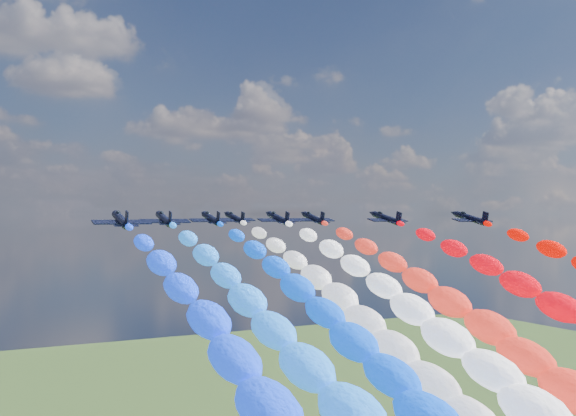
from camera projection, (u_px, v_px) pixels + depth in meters
jet_0 at (121, 220)px, 105.68m from camera, size 9.08×12.16×4.95m
jet_1 at (164, 219)px, 122.29m from camera, size 9.29×12.31×4.95m
trail_1 at (327, 414)px, 72.54m from camera, size 7.16×109.25×44.97m
jet_2 at (211, 218)px, 137.45m from camera, size 8.90×12.03×4.95m
trail_2 at (372, 380)px, 87.70m from camera, size 7.16×109.25×44.97m
jet_3 at (278, 218)px, 140.53m from camera, size 8.67×11.87×4.95m
trail_3 at (470, 374)px, 90.78m from camera, size 7.16×109.25×44.97m
jet_4 at (235, 218)px, 154.87m from camera, size 8.99×12.10×4.95m
trail_4 at (380, 352)px, 105.12m from camera, size 7.16×109.25×44.97m
jet_5 at (313, 218)px, 149.21m from camera, size 8.89×12.02×4.95m
trail_5 at (506, 360)px, 99.47m from camera, size 7.16×109.25×44.97m
jet_6 at (386, 218)px, 142.72m from camera, size 9.06×12.15×4.95m
jet_7 at (470, 218)px, 140.00m from camera, size 8.87×12.02×4.95m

